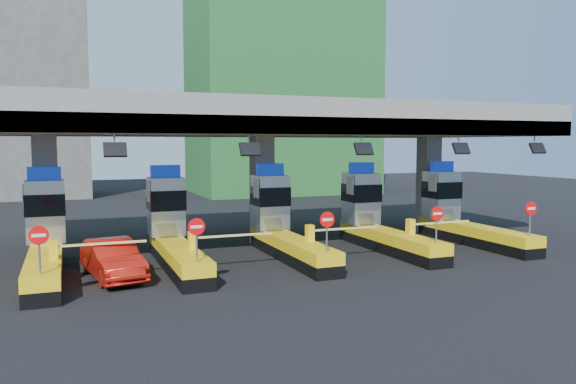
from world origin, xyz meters
name	(u,v)px	position (x,y,z in m)	size (l,w,h in m)	color
ground	(283,256)	(0.00, 0.00, 0.00)	(120.00, 120.00, 0.00)	black
toll_canopy	(263,123)	(0.00, 2.87, 6.13)	(28.00, 12.09, 7.00)	slate
toll_lane_far_left	(45,238)	(-10.00, 0.28, 1.40)	(4.43, 8.00, 4.16)	black
toll_lane_left	(172,231)	(-5.00, 0.28, 1.40)	(4.43, 8.00, 4.16)	black
toll_lane_center	(281,225)	(0.00, 0.28, 1.40)	(4.43, 8.00, 4.16)	black
toll_lane_right	(376,219)	(5.00, 0.28, 1.40)	(4.43, 8.00, 4.16)	black
toll_lane_far_right	(459,215)	(10.00, 0.28, 1.40)	(4.43, 8.00, 4.16)	black
bg_building_scaffold	(281,58)	(12.00, 32.00, 14.00)	(18.00, 12.00, 28.00)	#1E5926
bg_building_concrete	(10,103)	(-14.00, 36.00, 9.00)	(14.00, 10.00, 18.00)	#4C4C49
red_car	(113,259)	(-7.61, -1.69, 0.74)	(1.56, 4.49, 1.48)	#B9180E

